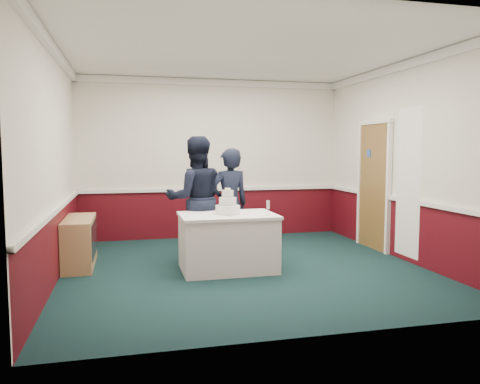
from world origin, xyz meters
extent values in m
plane|color=#122D2C|center=(0.00, 0.00, 0.00)|extent=(5.00, 5.00, 0.00)
cube|color=silver|center=(0.00, 2.48, 1.50)|extent=(5.00, 0.05, 3.00)
cube|color=silver|center=(-2.48, 0.00, 1.50)|extent=(0.05, 5.00, 3.00)
cube|color=silver|center=(2.48, 0.00, 1.50)|extent=(0.05, 5.00, 3.00)
cube|color=white|center=(0.00, 0.00, 2.98)|extent=(5.00, 5.00, 0.05)
cube|color=#4A0911|center=(0.00, 2.48, 0.45)|extent=(5.00, 0.02, 0.90)
cube|color=white|center=(0.00, 2.47, 0.92)|extent=(4.98, 0.05, 0.06)
cube|color=white|center=(0.00, 2.46, 2.93)|extent=(5.00, 0.08, 0.12)
cube|color=olive|center=(2.46, 0.80, 1.05)|extent=(0.05, 0.90, 2.10)
cube|color=#234799|center=(2.44, 0.95, 1.62)|extent=(0.01, 0.12, 0.12)
cube|color=white|center=(2.42, -0.25, 1.20)|extent=(0.02, 0.60, 2.20)
cube|color=tan|center=(-2.28, 0.70, 0.35)|extent=(0.40, 1.20, 0.70)
cube|color=black|center=(-2.07, 0.70, 0.40)|extent=(0.01, 1.00, 0.50)
cube|color=white|center=(-0.25, -0.03, 0.38)|extent=(1.28, 0.88, 0.76)
cube|color=white|center=(-0.25, -0.03, 0.77)|extent=(1.32, 0.92, 0.04)
cylinder|color=white|center=(-0.25, -0.03, 0.85)|extent=(0.34, 0.34, 0.12)
cylinder|color=silver|center=(-0.25, -0.03, 0.80)|extent=(0.35, 0.35, 0.03)
cylinder|color=white|center=(-0.25, -0.03, 0.97)|extent=(0.24, 0.24, 0.11)
cylinder|color=silver|center=(-0.25, -0.03, 0.92)|extent=(0.25, 0.25, 0.02)
cylinder|color=white|center=(-0.25, -0.03, 1.07)|extent=(0.16, 0.16, 0.10)
cylinder|color=silver|center=(-0.25, -0.03, 1.03)|extent=(0.17, 0.17, 0.02)
sphere|color=#EDE5C9|center=(-0.25, -0.03, 1.14)|extent=(0.03, 0.03, 0.03)
sphere|color=#EDE5C9|center=(-0.22, -0.02, 1.14)|extent=(0.03, 0.03, 0.03)
sphere|color=#EDE5C9|center=(-0.27, -0.01, 1.14)|extent=(0.03, 0.03, 0.03)
sphere|color=#EDE5C9|center=(-0.23, -0.05, 1.14)|extent=(0.03, 0.03, 0.03)
sphere|color=#EDE5C9|center=(-0.27, -0.04, 1.14)|extent=(0.03, 0.03, 0.03)
cube|color=silver|center=(-0.28, -0.23, 0.79)|extent=(0.03, 0.22, 0.00)
cylinder|color=silver|center=(0.25, -0.31, 0.79)|extent=(0.05, 0.05, 0.01)
cylinder|color=silver|center=(0.25, -0.31, 0.84)|extent=(0.01, 0.01, 0.09)
cylinder|color=silver|center=(0.25, -0.31, 0.94)|extent=(0.04, 0.04, 0.11)
imported|color=black|center=(-0.59, 0.65, 0.94)|extent=(0.92, 0.72, 1.88)
imported|color=black|center=(-0.08, 0.61, 0.85)|extent=(0.69, 0.53, 1.70)
camera|label=1|loc=(-1.60, -6.31, 1.69)|focal=35.00mm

